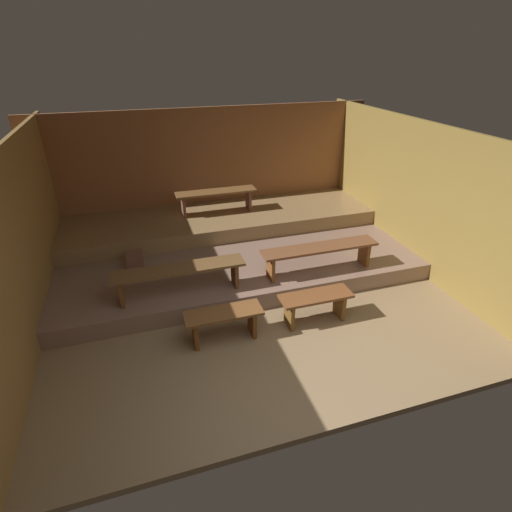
# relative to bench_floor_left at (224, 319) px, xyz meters

# --- Properties ---
(ground) EXTENTS (6.37, 5.56, 0.08)m
(ground) POSITION_rel_bench_floor_left_xyz_m (0.62, 1.17, -0.34)
(ground) COLOR #927653
(wall_back) EXTENTS (6.37, 0.06, 2.28)m
(wall_back) POSITION_rel_bench_floor_left_xyz_m (0.62, 3.58, 0.84)
(wall_back) COLOR #945B38
(wall_back) RESTS_ON ground
(wall_left) EXTENTS (0.06, 5.56, 2.28)m
(wall_left) POSITION_rel_bench_floor_left_xyz_m (-2.20, 1.17, 0.84)
(wall_left) COLOR olive
(wall_left) RESTS_ON ground
(wall_right) EXTENTS (0.06, 5.56, 2.28)m
(wall_right) POSITION_rel_bench_floor_left_xyz_m (3.43, 1.17, 0.84)
(wall_right) COLOR olive
(wall_right) RESTS_ON ground
(platform_lower) EXTENTS (5.57, 3.12, 0.26)m
(platform_lower) POSITION_rel_bench_floor_left_xyz_m (0.62, 1.99, -0.17)
(platform_lower) COLOR #896A59
(platform_lower) RESTS_ON ground
(platform_middle) EXTENTS (5.57, 1.47, 0.26)m
(platform_middle) POSITION_rel_bench_floor_left_xyz_m (0.62, 2.81, 0.09)
(platform_middle) COLOR olive
(platform_middle) RESTS_ON platform_lower
(bench_floor_left) EXTENTS (0.95, 0.33, 0.41)m
(bench_floor_left) POSITION_rel_bench_floor_left_xyz_m (0.00, 0.00, 0.00)
(bench_floor_left) COLOR brown
(bench_floor_left) RESTS_ON ground
(bench_floor_right) EXTENTS (0.95, 0.33, 0.41)m
(bench_floor_right) POSITION_rel_bench_floor_left_xyz_m (1.23, 0.00, 0.00)
(bench_floor_right) COLOR brown
(bench_floor_right) RESTS_ON ground
(bench_lower_left) EXTENTS (1.76, 0.33, 0.41)m
(bench_lower_left) POSITION_rel_bench_floor_left_xyz_m (-0.41, 0.79, 0.29)
(bench_lower_left) COLOR brown
(bench_lower_left) RESTS_ON platform_lower
(bench_lower_right) EXTENTS (1.76, 0.33, 0.41)m
(bench_lower_right) POSITION_rel_bench_floor_left_xyz_m (1.64, 0.79, 0.29)
(bench_lower_right) COLOR brown
(bench_lower_right) RESTS_ON platform_lower
(bench_middle_center) EXTENTS (1.46, 0.33, 0.41)m
(bench_middle_center) POSITION_rel_bench_floor_left_xyz_m (0.57, 2.92, 0.54)
(bench_middle_center) COLOR brown
(bench_middle_center) RESTS_ON platform_middle
(wooden_crate_lower) EXTENTS (0.25, 0.25, 0.25)m
(wooden_crate_lower) POSITION_rel_bench_floor_left_xyz_m (-0.97, 1.71, 0.08)
(wooden_crate_lower) COLOR brown
(wooden_crate_lower) RESTS_ON platform_lower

